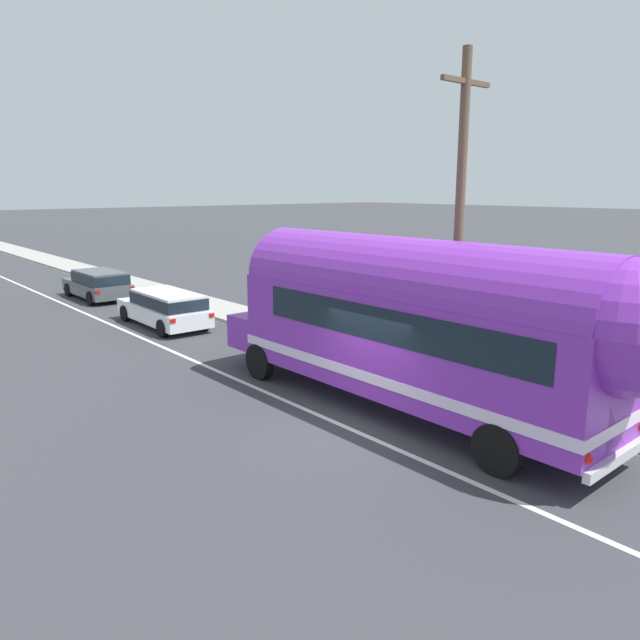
% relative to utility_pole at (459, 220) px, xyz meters
% --- Properties ---
extents(ground_plane, '(300.00, 300.00, 0.00)m').
position_rel_utility_pole_xyz_m(ground_plane, '(-4.01, -0.35, -4.42)').
color(ground_plane, '#38383D').
extents(lane_markings, '(3.61, 80.00, 0.01)m').
position_rel_utility_pole_xyz_m(lane_markings, '(-2.41, 11.65, -4.42)').
color(lane_markings, silver).
rests_on(lane_markings, ground).
extents(sidewalk_slab, '(2.22, 90.00, 0.15)m').
position_rel_utility_pole_xyz_m(sidewalk_slab, '(0.57, 9.65, -4.35)').
color(sidewalk_slab, '#9E9B93').
rests_on(sidewalk_slab, ground).
extents(utility_pole, '(1.80, 0.24, 8.50)m').
position_rel_utility_pole_xyz_m(utility_pole, '(0.00, 0.00, 0.00)').
color(utility_pole, brown).
rests_on(utility_pole, ground).
extents(painted_bus, '(2.66, 12.10, 4.12)m').
position_rel_utility_pole_xyz_m(painted_bus, '(-2.27, -0.82, -2.12)').
color(painted_bus, purple).
rests_on(painted_bus, ground).
extents(car_lead, '(1.96, 4.85, 1.37)m').
position_rel_utility_pole_xyz_m(car_lead, '(-2.51, 11.54, -3.63)').
color(car_lead, white).
rests_on(car_lead, ground).
extents(car_second, '(1.98, 4.47, 1.37)m').
position_rel_utility_pole_xyz_m(car_second, '(-2.27, 18.98, -3.64)').
color(car_second, '#474C51').
rests_on(car_second, ground).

